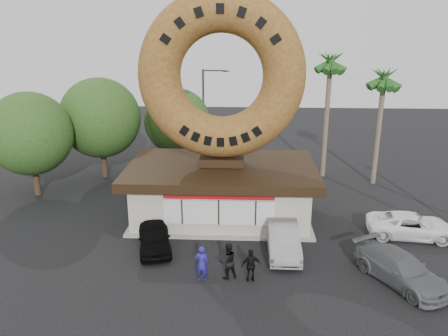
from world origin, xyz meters
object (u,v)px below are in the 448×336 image
object	(u,v)px
person_center	(228,261)
car_grey	(400,269)
donut_shop	(222,189)
street_lamp	(205,114)
person_right	(251,265)
car_black	(154,237)
car_white	(411,226)
car_silver	(283,239)
giant_donut	(222,76)
person_left	(202,264)

from	to	relation	value
person_center	car_grey	distance (m)	7.84
donut_shop	street_lamp	xyz separation A→B (m)	(-1.86, 10.02, 2.72)
person_right	car_grey	size ratio (longest dim) A/B	0.34
car_black	car_grey	bearing A→B (deg)	-26.56
car_white	car_grey	bearing A→B (deg)	161.62
person_center	person_right	size ratio (longest dim) A/B	1.10
street_lamp	car_silver	world-z (taller)	street_lamp
car_silver	donut_shop	bearing A→B (deg)	127.70
giant_donut	car_white	size ratio (longest dim) A/B	1.98
car_grey	car_white	size ratio (longest dim) A/B	0.98
car_black	car_silver	bearing A→B (deg)	-14.09
giant_donut	car_grey	distance (m)	13.52
donut_shop	car_black	bearing A→B (deg)	-126.97
person_center	car_silver	bearing A→B (deg)	-159.79
person_left	person_center	distance (m)	1.21
person_center	person_left	bearing A→B (deg)	-8.60
street_lamp	person_right	size ratio (longest dim) A/B	5.01
person_left	car_grey	bearing A→B (deg)	-174.19
donut_shop	car_white	bearing A→B (deg)	-12.29
person_left	car_black	size ratio (longest dim) A/B	0.44
street_lamp	car_white	world-z (taller)	street_lamp
donut_shop	person_center	size ratio (longest dim) A/B	6.39
person_center	car_white	xyz separation A→B (m)	(10.00, 4.70, -0.21)
person_left	person_right	size ratio (longest dim) A/B	1.10
person_right	street_lamp	bearing A→B (deg)	-91.32
car_silver	person_left	bearing A→B (deg)	-143.29
donut_shop	car_grey	xyz separation A→B (m)	(8.49, -7.00, -1.08)
car_black	car_white	size ratio (longest dim) A/B	0.84
donut_shop	person_center	distance (m)	7.11
car_black	car_grey	size ratio (longest dim) A/B	0.85
street_lamp	car_grey	bearing A→B (deg)	-58.70
donut_shop	person_right	distance (m)	7.51
car_silver	car_grey	size ratio (longest dim) A/B	0.95
donut_shop	car_grey	size ratio (longest dim) A/B	2.38
person_center	car_silver	world-z (taller)	person_center
car_grey	car_white	world-z (taller)	car_grey
giant_donut	car_silver	bearing A→B (deg)	-52.27
street_lamp	car_grey	world-z (taller)	street_lamp
street_lamp	person_center	bearing A→B (deg)	-81.64
giant_donut	car_silver	xyz separation A→B (m)	(3.41, -4.41, -7.78)
giant_donut	car_black	world-z (taller)	giant_donut
person_left	person_center	bearing A→B (deg)	-161.47
car_grey	donut_shop	bearing A→B (deg)	111.14
person_center	person_right	bearing A→B (deg)	144.94
donut_shop	person_center	xyz separation A→B (m)	(0.65, -7.02, -0.89)
car_silver	car_grey	xyz separation A→B (m)	(5.08, -2.61, -0.05)
giant_donut	person_left	world-z (taller)	giant_donut
street_lamp	car_silver	size ratio (longest dim) A/B	1.80
car_black	person_center	bearing A→B (deg)	-47.76
person_left	car_silver	xyz separation A→B (m)	(3.93, 2.94, -0.14)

